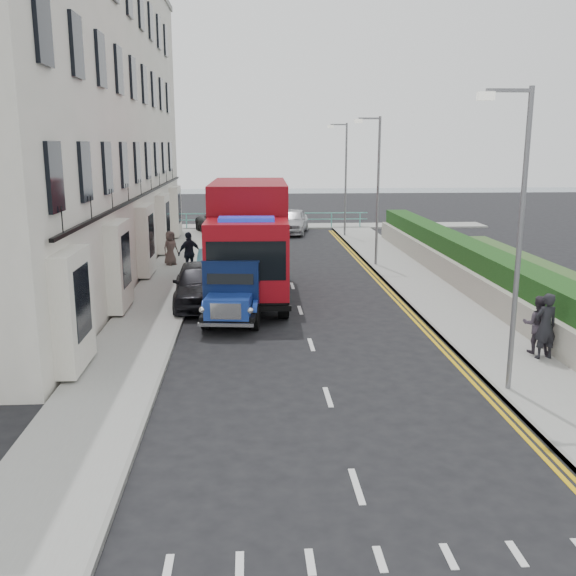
# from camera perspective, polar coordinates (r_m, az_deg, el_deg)

# --- Properties ---
(ground) EXTENTS (120.00, 120.00, 0.00)m
(ground) POSITION_cam_1_polar(r_m,az_deg,el_deg) (17.08, 2.74, -7.11)
(ground) COLOR black
(ground) RESTS_ON ground
(pavement_west) EXTENTS (2.40, 38.00, 0.12)m
(pavement_west) POSITION_cam_1_polar(r_m,az_deg,el_deg) (25.83, -11.04, -0.32)
(pavement_west) COLOR gray
(pavement_west) RESTS_ON ground
(pavement_east) EXTENTS (2.60, 38.00, 0.12)m
(pavement_east) POSITION_cam_1_polar(r_m,az_deg,el_deg) (26.58, 12.01, 0.01)
(pavement_east) COLOR gray
(pavement_east) RESTS_ON ground
(promenade) EXTENTS (30.00, 2.50, 0.12)m
(promenade) POSITION_cam_1_polar(r_m,az_deg,el_deg) (45.36, -1.30, 5.49)
(promenade) COLOR gray
(promenade) RESTS_ON ground
(sea_plane) EXTENTS (120.00, 120.00, 0.00)m
(sea_plane) POSITION_cam_1_polar(r_m,az_deg,el_deg) (76.20, -2.26, 8.38)
(sea_plane) COLOR slate
(sea_plane) RESTS_ON ground
(terrace_west) EXTENTS (6.31, 30.20, 14.25)m
(terrace_west) POSITION_cam_1_polar(r_m,az_deg,el_deg) (29.98, -19.04, 14.70)
(terrace_west) COLOR white
(terrace_west) RESTS_ON ground
(garden_east) EXTENTS (1.45, 28.00, 1.75)m
(garden_east) POSITION_cam_1_polar(r_m,az_deg,el_deg) (26.99, 16.00, 1.80)
(garden_east) COLOR #B2AD9E
(garden_east) RESTS_ON ground
(seafront_railing) EXTENTS (13.00, 0.08, 1.11)m
(seafront_railing) POSITION_cam_1_polar(r_m,az_deg,el_deg) (44.50, -1.26, 6.02)
(seafront_railing) COLOR #59B2A5
(seafront_railing) RESTS_ON ground
(lamp_near) EXTENTS (1.23, 0.18, 7.00)m
(lamp_near) POSITION_cam_1_polar(r_m,az_deg,el_deg) (15.30, 19.58, 5.26)
(lamp_near) COLOR slate
(lamp_near) RESTS_ON ground
(lamp_mid) EXTENTS (1.23, 0.18, 7.00)m
(lamp_mid) POSITION_cam_1_polar(r_m,az_deg,el_deg) (30.61, 7.79, 9.27)
(lamp_mid) COLOR slate
(lamp_mid) RESTS_ON ground
(lamp_far) EXTENTS (1.23, 0.18, 7.00)m
(lamp_far) POSITION_cam_1_polar(r_m,az_deg,el_deg) (40.45, 4.99, 10.16)
(lamp_far) COLOR slate
(lamp_far) RESTS_ON ground
(bedford_lorry) EXTENTS (2.27, 4.72, 2.16)m
(bedford_lorry) POSITION_cam_1_polar(r_m,az_deg,el_deg) (20.99, -4.87, -0.52)
(bedford_lorry) COLOR black
(bedford_lorry) RESTS_ON ground
(red_lorry) EXTENTS (3.00, 8.35, 4.34)m
(red_lorry) POSITION_cam_1_polar(r_m,az_deg,el_deg) (24.55, -3.49, 4.56)
(red_lorry) COLOR black
(red_lorry) RESTS_ON ground
(parked_car_front) EXTENTS (2.14, 4.74, 1.58)m
(parked_car_front) POSITION_cam_1_polar(r_m,az_deg,el_deg) (23.57, -7.87, 0.36)
(parked_car_front) COLOR black
(parked_car_front) RESTS_ON ground
(parked_car_mid) EXTENTS (1.43, 3.77, 1.23)m
(parked_car_mid) POSITION_cam_1_polar(r_m,az_deg,el_deg) (28.48, -6.65, 2.18)
(parked_car_mid) COLOR #57A3BB
(parked_car_mid) RESTS_ON ground
(parked_car_rear) EXTENTS (2.37, 4.83, 1.35)m
(parked_car_rear) POSITION_cam_1_polar(r_m,az_deg,el_deg) (30.35, -5.05, 2.99)
(parked_car_rear) COLOR #9B9B9F
(parked_car_rear) RESTS_ON ground
(seafront_car_left) EXTENTS (4.10, 6.24, 1.60)m
(seafront_car_left) POSITION_cam_1_polar(r_m,az_deg,el_deg) (41.95, -5.92, 5.84)
(seafront_car_left) COLOR black
(seafront_car_left) RESTS_ON ground
(seafront_car_right) EXTENTS (2.76, 4.99, 1.61)m
(seafront_car_right) POSITION_cam_1_polar(r_m,az_deg,el_deg) (42.25, 0.32, 5.97)
(seafront_car_right) COLOR silver
(seafront_car_right) RESTS_ON ground
(pedestrian_east_near) EXTENTS (0.73, 0.55, 1.80)m
(pedestrian_east_near) POSITION_cam_1_polar(r_m,az_deg,el_deg) (18.50, 21.91, -3.16)
(pedestrian_east_near) COLOR black
(pedestrian_east_near) RESTS_ON pavement_east
(pedestrian_east_far) EXTENTS (0.96, 0.86, 1.62)m
(pedestrian_east_far) POSITION_cam_1_polar(r_m,az_deg,el_deg) (18.93, 21.29, -3.04)
(pedestrian_east_far) COLOR #3C3440
(pedestrian_east_far) RESTS_ON pavement_east
(pedestrian_west_near) EXTENTS (1.17, 1.01, 1.89)m
(pedestrian_west_near) POSITION_cam_1_polar(r_m,az_deg,el_deg) (28.60, -8.75, 3.08)
(pedestrian_west_near) COLOR black
(pedestrian_west_near) RESTS_ON pavement_west
(pedestrian_west_far) EXTENTS (0.93, 0.92, 1.62)m
(pedestrian_west_far) POSITION_cam_1_polar(r_m,az_deg,el_deg) (31.01, -10.40, 3.52)
(pedestrian_west_far) COLOR #483834
(pedestrian_west_far) RESTS_ON pavement_west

